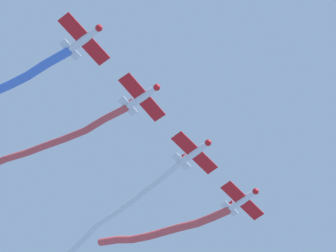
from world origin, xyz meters
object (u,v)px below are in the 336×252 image
at_px(airplane_right_wing, 194,153).
at_px(airplane_slot, 242,200).
at_px(airplane_lead, 84,39).
at_px(airplane_left_wing, 142,97).

bearing_deg(airplane_right_wing, airplane_slot, 91.70).
distance_m(airplane_lead, airplane_slot, 26.29).
relative_size(airplane_lead, airplane_right_wing, 1.01).
xyz_separation_m(airplane_left_wing, airplane_right_wing, (-8.72, -0.79, -0.30)).
relative_size(airplane_right_wing, airplane_slot, 1.00).
relative_size(airplane_left_wing, airplane_right_wing, 1.01).
height_order(airplane_lead, airplane_right_wing, same).
bearing_deg(airplane_left_wing, airplane_lead, -92.73).
height_order(airplane_left_wing, airplane_right_wing, airplane_left_wing).
distance_m(airplane_left_wing, airplane_slot, 17.52).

